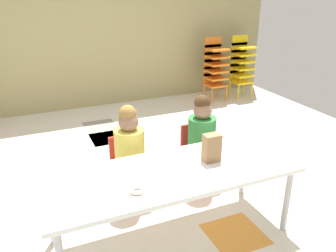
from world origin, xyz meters
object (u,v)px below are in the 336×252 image
at_px(paper_plate_center_table, 156,164).
at_px(seated_child_middle_seat, 201,133).
at_px(paper_plate_near_edge, 137,192).
at_px(craft_table, 172,177).
at_px(seated_child_near_camera, 129,146).
at_px(kid_chair_yellow_stack, 241,63).
at_px(donut_powdered_on_plate, 137,190).
at_px(kid_chair_orange_stack, 215,66).
at_px(paper_bag_brown, 212,148).

bearing_deg(paper_plate_center_table, seated_child_middle_seat, 35.09).
height_order(seated_child_middle_seat, paper_plate_near_edge, seated_child_middle_seat).
distance_m(craft_table, seated_child_near_camera, 0.60).
distance_m(craft_table, kid_chair_yellow_stack, 3.95).
height_order(paper_plate_center_table, donut_powdered_on_plate, donut_powdered_on_plate).
xyz_separation_m(seated_child_near_camera, kid_chair_orange_stack, (2.26, 2.36, 0.02)).
bearing_deg(paper_bag_brown, seated_child_middle_seat, 68.39).
bearing_deg(seated_child_middle_seat, paper_plate_center_table, -144.91).
distance_m(seated_child_middle_seat, paper_plate_center_table, 0.77).
bearing_deg(donut_powdered_on_plate, seated_child_near_camera, 76.18).
height_order(craft_table, kid_chair_orange_stack, kid_chair_orange_stack).
distance_m(kid_chair_orange_stack, kid_chair_yellow_stack, 0.52).
bearing_deg(paper_bag_brown, craft_table, -175.55).
bearing_deg(seated_child_middle_seat, seated_child_near_camera, 180.00).
distance_m(kid_chair_yellow_stack, paper_bag_brown, 3.71).
distance_m(kid_chair_orange_stack, paper_bag_brown, 3.41).
relative_size(craft_table, kid_chair_orange_stack, 1.81).
relative_size(craft_table, donut_powdered_on_plate, 17.81).
bearing_deg(donut_powdered_on_plate, kid_chair_yellow_stack, 46.32).
height_order(seated_child_middle_seat, paper_plate_center_table, seated_child_middle_seat).
distance_m(kid_chair_orange_stack, paper_plate_center_table, 3.55).
height_order(seated_child_near_camera, donut_powdered_on_plate, seated_child_near_camera).
height_order(craft_table, donut_powdered_on_plate, donut_powdered_on_plate).
bearing_deg(seated_child_near_camera, kid_chair_orange_stack, 46.20).
bearing_deg(donut_powdered_on_plate, kid_chair_orange_stack, 51.83).
bearing_deg(paper_plate_center_table, donut_powdered_on_plate, -129.98).
relative_size(paper_bag_brown, paper_plate_center_table, 1.22).
bearing_deg(seated_child_middle_seat, donut_powdered_on_plate, -139.78).
bearing_deg(seated_child_near_camera, paper_plate_center_table, -80.34).
xyz_separation_m(seated_child_middle_seat, paper_plate_near_edge, (-0.89, -0.75, 0.03)).
bearing_deg(craft_table, kid_chair_yellow_stack, 48.02).
bearing_deg(kid_chair_yellow_stack, seated_child_near_camera, -139.76).
height_order(kid_chair_orange_stack, kid_chair_yellow_stack, same).
xyz_separation_m(craft_table, paper_plate_center_table, (-0.07, 0.14, 0.05)).
distance_m(kid_chair_yellow_stack, paper_plate_center_table, 3.90).
bearing_deg(paper_plate_near_edge, kid_chair_yellow_stack, 46.32).
distance_m(seated_child_near_camera, donut_powdered_on_plate, 0.78).
bearing_deg(kid_chair_orange_stack, paper_plate_near_edge, -128.17).
height_order(craft_table, seated_child_middle_seat, seated_child_middle_seat).
height_order(seated_child_middle_seat, donut_powdered_on_plate, seated_child_middle_seat).
bearing_deg(seated_child_near_camera, seated_child_middle_seat, 0.00).
xyz_separation_m(kid_chair_yellow_stack, paper_plate_near_edge, (-2.97, -3.11, 0.01)).
bearing_deg(paper_plate_center_table, paper_plate_near_edge, -129.98).
bearing_deg(kid_chair_yellow_stack, paper_plate_near_edge, -133.68).
height_order(kid_chair_orange_stack, donut_powdered_on_plate, kid_chair_orange_stack).
distance_m(paper_plate_near_edge, paper_plate_center_table, 0.41).
xyz_separation_m(craft_table, paper_bag_brown, (0.35, 0.03, 0.16)).
bearing_deg(craft_table, kid_chair_orange_stack, 54.21).
xyz_separation_m(craft_table, donut_powdered_on_plate, (-0.33, -0.17, 0.07)).
bearing_deg(kid_chair_orange_stack, paper_plate_center_table, -127.97).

